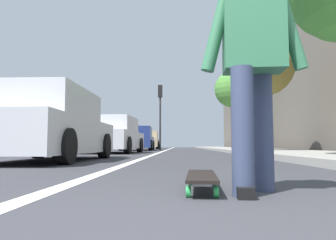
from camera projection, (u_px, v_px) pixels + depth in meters
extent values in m
plane|color=#38383D|center=(187.00, 155.00, 10.68)|extent=(80.00, 80.00, 0.00)
cube|color=silver|center=(167.00, 150.00, 20.69)|extent=(52.00, 0.16, 0.01)
cube|color=#9E9B93|center=(242.00, 150.00, 18.53)|extent=(52.00, 3.20, 0.13)
cube|color=#665E54|center=(270.00, 85.00, 22.77)|extent=(40.00, 1.20, 9.34)
cylinder|color=green|center=(190.00, 181.00, 2.54)|extent=(0.07, 0.03, 0.07)
cylinder|color=green|center=(212.00, 181.00, 2.52)|extent=(0.07, 0.03, 0.07)
cylinder|color=green|center=(188.00, 192.00, 1.94)|extent=(0.07, 0.03, 0.07)
cylinder|color=green|center=(216.00, 192.00, 1.93)|extent=(0.07, 0.03, 0.07)
cube|color=silver|center=(201.00, 175.00, 2.54)|extent=(0.07, 0.12, 0.02)
cube|color=silver|center=(202.00, 184.00, 1.94)|extent=(0.07, 0.12, 0.02)
cube|color=black|center=(201.00, 176.00, 2.24)|extent=(0.85, 0.24, 0.02)
cylinder|color=#384260|center=(243.00, 131.00, 1.99)|extent=(0.14, 0.14, 0.82)
cylinder|color=#384260|center=(263.00, 133.00, 2.23)|extent=(0.14, 0.14, 0.82)
cube|color=black|center=(244.00, 191.00, 1.96)|extent=(0.26, 0.11, 0.07)
cube|color=#33724C|center=(253.00, 28.00, 2.16)|extent=(0.26, 0.41, 0.60)
cylinder|color=#33724C|center=(218.00, 29.00, 2.18)|extent=(0.10, 0.24, 0.60)
cylinder|color=#33724C|center=(289.00, 27.00, 2.14)|extent=(0.10, 0.24, 0.60)
cube|color=silver|center=(49.00, 136.00, 6.56)|extent=(4.29, 1.76, 0.70)
cube|color=silver|center=(47.00, 104.00, 6.46)|extent=(2.36, 1.62, 0.60)
cube|color=#4C606B|center=(68.00, 110.00, 7.64)|extent=(0.04, 1.54, 0.51)
cylinder|color=black|center=(38.00, 146.00, 7.90)|extent=(0.61, 0.22, 0.61)
cylinder|color=black|center=(104.00, 146.00, 7.84)|extent=(0.61, 0.22, 0.61)
cylinder|color=black|center=(65.00, 146.00, 5.18)|extent=(0.61, 0.22, 0.61)
cube|color=silver|center=(113.00, 140.00, 13.14)|extent=(4.62, 2.02, 0.70)
cube|color=silver|center=(113.00, 124.00, 13.04)|extent=(2.57, 1.80, 0.60)
cube|color=#4C606B|center=(120.00, 126.00, 14.29)|extent=(0.10, 1.65, 0.51)
cylinder|color=black|center=(102.00, 145.00, 14.59)|extent=(0.65, 0.24, 0.64)
cylinder|color=black|center=(140.00, 145.00, 14.47)|extent=(0.65, 0.24, 0.64)
cylinder|color=black|center=(81.00, 145.00, 11.78)|extent=(0.65, 0.24, 0.64)
cylinder|color=black|center=(128.00, 145.00, 11.65)|extent=(0.65, 0.24, 0.64)
cube|color=navy|center=(138.00, 142.00, 19.84)|extent=(4.27, 2.00, 0.70)
cube|color=navy|center=(138.00, 132.00, 19.74)|extent=(2.37, 1.79, 0.60)
cube|color=#4C606B|center=(139.00, 132.00, 20.89)|extent=(0.10, 1.63, 0.51)
cylinder|color=black|center=(126.00, 145.00, 21.12)|extent=(0.64, 0.24, 0.63)
cylinder|color=black|center=(153.00, 145.00, 21.12)|extent=(0.64, 0.24, 0.63)
cylinder|color=black|center=(121.00, 145.00, 18.52)|extent=(0.64, 0.24, 0.63)
cylinder|color=black|center=(150.00, 145.00, 18.52)|extent=(0.64, 0.24, 0.63)
cube|color=tan|center=(148.00, 143.00, 26.77)|extent=(4.45, 1.86, 0.70)
cube|color=tan|center=(148.00, 135.00, 26.67)|extent=(2.47, 1.66, 0.60)
cube|color=#4C606B|center=(149.00, 135.00, 27.88)|extent=(0.09, 1.51, 0.51)
cylinder|color=black|center=(140.00, 145.00, 28.12)|extent=(0.68, 0.24, 0.67)
cylinder|color=black|center=(159.00, 145.00, 28.11)|extent=(0.68, 0.24, 0.67)
cylinder|color=black|center=(137.00, 145.00, 25.40)|extent=(0.68, 0.24, 0.67)
cylinder|color=black|center=(157.00, 145.00, 25.39)|extent=(0.68, 0.24, 0.67)
cylinder|color=#2D2D2D|center=(160.00, 124.00, 20.46)|extent=(0.12, 0.12, 3.45)
cube|color=black|center=(160.00, 91.00, 20.63)|extent=(0.24, 0.28, 0.80)
sphere|color=red|center=(160.00, 88.00, 20.78)|extent=(0.16, 0.16, 0.16)
sphere|color=#392907|center=(160.00, 92.00, 20.76)|extent=(0.16, 0.16, 0.16)
sphere|color=black|center=(160.00, 95.00, 20.74)|extent=(0.16, 0.16, 0.16)
cylinder|color=brown|center=(264.00, 120.00, 12.03)|extent=(0.24, 0.24, 2.56)
sphere|color=olive|center=(263.00, 65.00, 12.20)|extent=(2.41, 2.41, 2.41)
cylinder|color=brown|center=(233.00, 126.00, 19.03)|extent=(0.27, 0.27, 2.95)
sphere|color=#4C8C38|center=(233.00, 89.00, 19.21)|extent=(2.20, 2.20, 2.20)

